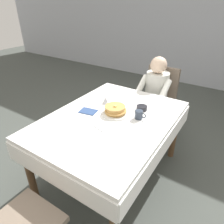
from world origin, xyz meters
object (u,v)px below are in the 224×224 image
Objects in this scene: spoon_near_edge at (97,128)px; fork_left_of_plate at (99,110)px; dining_table_main at (111,125)px; chair_diner at (159,96)px; syrup_pitcher at (106,100)px; plate_breakfast at (115,113)px; bowl_butter at (142,108)px; breakfast_stack at (115,110)px; knife_right_of_plate at (131,120)px; diner_person at (155,91)px; cup_coffee at (139,115)px.

fork_left_of_plate is at bearing 140.27° from spoon_near_edge.
dining_table_main is 1.64× the size of chair_diner.
syrup_pitcher is at bearing 14.07° from fork_left_of_plate.
dining_table_main is 19.05× the size of syrup_pitcher.
plate_breakfast is 2.55× the size of bowl_butter.
fork_left_of_plate is (-0.19, 0.07, 0.09)m from dining_table_main.
dining_table_main is at bearing -47.11° from syrup_pitcher.
dining_table_main is at bearing -89.48° from breakfast_stack.
breakfast_stack is 1.11× the size of knife_right_of_plate.
dining_table_main is at bearing 106.55° from spoon_near_edge.
plate_breakfast is 3.50× the size of syrup_pitcher.
bowl_butter is at bearing -5.13° from knife_right_of_plate.
dining_table_main is 0.38m from bowl_butter.
breakfast_stack is (-0.00, 0.09, 0.14)m from dining_table_main.
fork_left_of_plate and spoon_near_edge have the same top height.
diner_person is 0.72m from bowl_butter.
syrup_pitcher is at bearing 146.46° from plate_breakfast.
chair_diner is at bearing 87.42° from plate_breakfast.
breakfast_stack reaches higher than fork_left_of_plate.
breakfast_stack reaches higher than dining_table_main.
diner_person is at bearing 86.99° from plate_breakfast.
spoon_near_edge is at bearing -109.47° from bowl_butter.
spoon_near_edge is (-0.00, -0.31, -0.05)m from breakfast_stack.
diner_person reaches higher than cup_coffee.
dining_table_main is 8.47× the size of fork_left_of_plate.
chair_diner is at bearing 74.38° from syrup_pitcher.
spoon_near_edge is at bearing 139.49° from knife_right_of_plate.
bowl_butter is 0.41m from syrup_pitcher.
chair_diner is 1.08m from cup_coffee.
cup_coffee is 0.43m from spoon_near_edge.
knife_right_of_plate is (0.14, -0.95, 0.07)m from diner_person.
dining_table_main is 0.34m from syrup_pitcher.
cup_coffee reaches higher than spoon_near_edge.
dining_table_main is at bearing 87.59° from chair_diner.
cup_coffee reaches higher than knife_right_of_plate.
diner_person is 6.22× the size of fork_left_of_plate.
dining_table_main is at bearing -120.93° from bowl_butter.
spoon_near_edge is at bearing -141.01° from fork_left_of_plate.
dining_table_main is 0.30m from cup_coffee.
fork_left_of_plate is at bearing 160.30° from dining_table_main.
plate_breakfast is at bearing 106.54° from spoon_near_edge.
fork_left_of_plate is at bearing -173.89° from breakfast_stack.
breakfast_stack is (-0.05, -1.08, 0.26)m from chair_diner.
dining_table_main is 13.85× the size of bowl_butter.
diner_person is 9.91× the size of cup_coffee.
plate_breakfast is at bearing -129.89° from bowl_butter.
plate_breakfast is 0.19m from fork_left_of_plate.
diner_person is 0.93m from plate_breakfast.
knife_right_of_plate is (0.14, -1.10, 0.21)m from chair_diner.
chair_diner reaches higher than spoon_near_edge.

